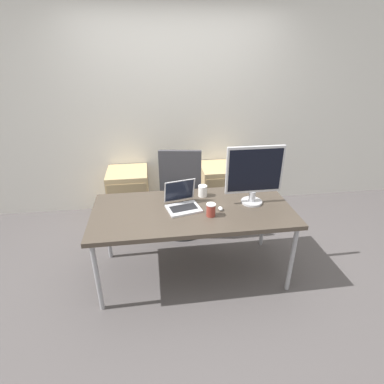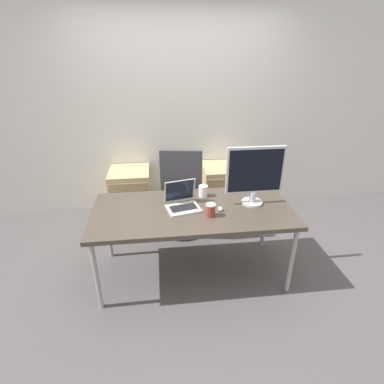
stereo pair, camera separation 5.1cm
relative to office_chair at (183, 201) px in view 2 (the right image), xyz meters
name	(u,v)px [view 2 (the right image)]	position (x,y,z in m)	size (l,w,h in m)	color
ground_plane	(192,271)	(0.03, -0.73, -0.42)	(14.00, 14.00, 0.00)	#514C4C
wall_back	(178,112)	(0.03, 0.78, 0.88)	(10.00, 0.05, 2.60)	silver
desk	(193,213)	(0.03, -0.73, 0.26)	(1.80, 0.84, 0.73)	#473D33
office_chair	(183,201)	(0.00, 0.00, 0.00)	(0.56, 0.59, 1.10)	#232326
cabinet_left	(131,194)	(-0.64, 0.48, -0.10)	(0.50, 0.52, 0.65)	tan
cabinet_right	(221,189)	(0.56, 0.48, -0.10)	(0.50, 0.52, 0.65)	tan
laptop_center	(182,202)	(-0.06, -0.68, 0.35)	(0.33, 0.33, 0.24)	silver
monitor	(255,174)	(0.59, -0.69, 0.60)	(0.52, 0.20, 0.55)	#B7B7BC
mouse	(220,209)	(0.27, -0.79, 0.32)	(0.04, 0.06, 0.03)	silver
coffee_cup_white	(203,191)	(0.16, -0.49, 0.36)	(0.09, 0.09, 0.11)	white
coffee_cup_brown	(211,210)	(0.16, -0.87, 0.36)	(0.08, 0.08, 0.12)	maroon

